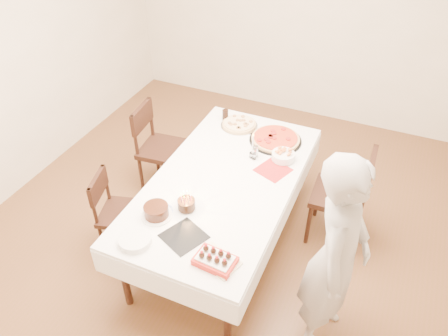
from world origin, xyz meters
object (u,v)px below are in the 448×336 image
at_px(pasta_bowl, 283,156).
at_px(layer_cake, 156,211).
at_px(chair_left_savory, 164,149).
at_px(birthday_cake, 186,201).
at_px(pizza_pepperoni, 276,139).
at_px(taper_candle, 253,145).
at_px(pizza_white, 239,124).
at_px(chair_left_dessert, 123,214).
at_px(strawberry_box, 215,260).
at_px(cola_glass, 225,115).
at_px(dining_table, 224,211).
at_px(chair_right_savory, 338,196).
at_px(person, 336,258).

bearing_deg(pasta_bowl, layer_cake, -122.07).
relative_size(chair_left_savory, birthday_cake, 6.70).
distance_m(layer_cake, birthday_cake, 0.24).
height_order(pizza_pepperoni, taper_candle, taper_candle).
bearing_deg(pizza_white, chair_left_dessert, -116.10).
xyz_separation_m(chair_left_savory, strawberry_box, (1.20, -1.33, 0.31)).
height_order(cola_glass, birthday_cake, birthday_cake).
bearing_deg(birthday_cake, pasta_bowl, 61.38).
bearing_deg(pizza_pepperoni, pizza_white, 166.76).
relative_size(dining_table, chair_right_savory, 2.18).
bearing_deg(pizza_white, birthday_cake, -86.81).
bearing_deg(pasta_bowl, taper_candle, -164.37).
height_order(pizza_white, birthday_cake, birthday_cake).
bearing_deg(taper_candle, cola_glass, 134.62).
distance_m(chair_right_savory, layer_cake, 1.66).
height_order(chair_left_dessert, person, person).
relative_size(birthday_cake, strawberry_box, 0.51).
bearing_deg(pasta_bowl, dining_table, -128.68).
relative_size(dining_table, taper_candle, 8.25).
bearing_deg(pizza_pepperoni, taper_candle, -108.43).
xyz_separation_m(dining_table, pizza_white, (-0.19, 0.82, 0.40)).
height_order(person, birthday_cake, person).
bearing_deg(chair_left_dessert, strawberry_box, 143.05).
bearing_deg(cola_glass, person, -44.84).
distance_m(dining_table, pizza_pepperoni, 0.85).
xyz_separation_m(chair_left_dessert, taper_candle, (0.90, 0.80, 0.47)).
bearing_deg(chair_right_savory, pizza_pepperoni, 159.72).
bearing_deg(pizza_white, pizza_pepperoni, -13.24).
distance_m(pizza_white, pasta_bowl, 0.67).
height_order(taper_candle, layer_cake, taper_candle).
xyz_separation_m(person, pizza_pepperoni, (-0.84, 1.26, -0.06)).
bearing_deg(strawberry_box, pizza_white, 106.67).
height_order(chair_right_savory, chair_left_dessert, chair_right_savory).
distance_m(pizza_pepperoni, pasta_bowl, 0.30).
height_order(pizza_white, cola_glass, cola_glass).
xyz_separation_m(dining_table, birthday_cake, (-0.12, -0.44, 0.46)).
bearing_deg(chair_left_dessert, chair_left_savory, -99.40).
xyz_separation_m(chair_left_dessert, layer_cake, (0.50, -0.19, 0.39)).
relative_size(chair_left_savory, pizza_pepperoni, 1.93).
bearing_deg(birthday_cake, cola_glass, 100.48).
xyz_separation_m(chair_left_dessert, person, (1.85, -0.13, 0.43)).
height_order(chair_left_savory, pasta_bowl, chair_left_savory).
bearing_deg(chair_left_savory, chair_left_dessert, 90.52).
distance_m(dining_table, chair_right_savory, 1.04).
bearing_deg(chair_left_dessert, cola_glass, -124.14).
height_order(cola_glass, layer_cake, cola_glass).
bearing_deg(chair_left_dessert, pizza_pepperoni, -147.45).
xyz_separation_m(person, strawberry_box, (-0.75, -0.30, -0.05)).
bearing_deg(dining_table, chair_left_savory, 151.14).
xyz_separation_m(chair_right_savory, layer_cake, (-1.20, -1.09, 0.31)).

